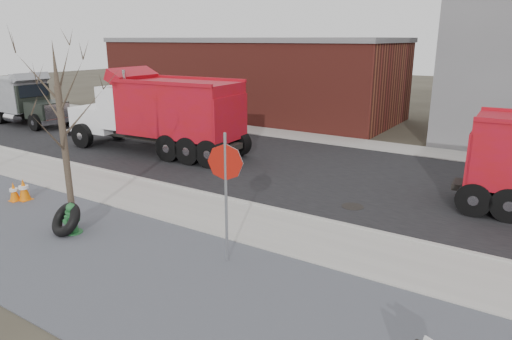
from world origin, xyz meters
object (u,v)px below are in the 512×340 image
Objects in this scene: stop_sign at (226,177)px; truck_tire at (66,219)px; fire_hydrant at (72,220)px; dump_truck_grey at (20,98)px; dump_truck_red_b at (159,111)px.

truck_tire is at bearing -158.63° from stop_sign.
stop_sign reaches higher than fire_hydrant.
stop_sign is 23.38m from dump_truck_grey.
dump_truck_grey is at bearing -7.51° from dump_truck_red_b.
fire_hydrant is 19.65m from dump_truck_grey.
dump_truck_grey is (-17.40, 9.04, 1.21)m from fire_hydrant.
dump_truck_red_b reaches higher than truck_tire.
dump_truck_red_b is at bearing 118.55° from truck_tire.
dump_truck_grey reaches higher than fire_hydrant.
dump_truck_grey is at bearing 147.68° from fire_hydrant.
truck_tire is 5.07m from stop_sign.
stop_sign is at bearing 138.19° from dump_truck_red_b.
dump_truck_red_b is at bearing 149.92° from stop_sign.
fire_hydrant is 0.15m from truck_tire.
fire_hydrant is 0.83× the size of truck_tire.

